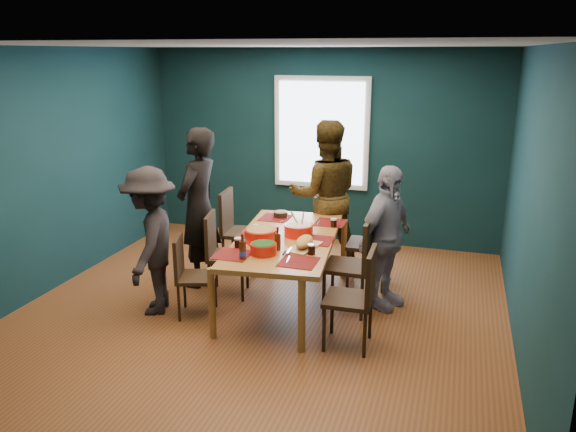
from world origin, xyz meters
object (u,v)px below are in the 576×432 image
chair_left_near (188,270)px  chair_left_mid (220,248)px  chair_right_near (359,291)px  bowl_dumpling (298,229)px  bowl_herbs (263,248)px  cutting_board (304,243)px  chair_right_far (377,237)px  person_near_left (151,241)px  dining_table (286,244)px  person_back (325,195)px  bowl_salad (261,235)px  person_far_left (199,208)px  chair_left_far (235,225)px  chair_right_mid (357,258)px  person_right (386,238)px

chair_left_near → chair_left_mid: bearing=62.6°
chair_right_near → bowl_dumpling: bowl_dumpling is taller
bowl_dumpling → chair_left_mid: bearing=-175.6°
bowl_herbs → cutting_board: (0.33, 0.28, -0.01)m
chair_right_far → person_near_left: (-2.13, -1.35, 0.17)m
cutting_board → dining_table: bearing=149.3°
bowl_herbs → cutting_board: 0.43m
chair_left_near → person_back: 2.08m
chair_left_near → bowl_dumpling: 1.22m
chair_left_near → person_back: bearing=42.9°
chair_right_far → person_back: (-0.73, 0.45, 0.33)m
person_back → person_near_left: bearing=31.0°
person_back → cutting_board: 1.50m
chair_right_far → bowl_salad: bearing=-138.6°
person_far_left → bowl_herbs: bearing=57.4°
chair_left_far → bowl_salad: bearing=-60.5°
dining_table → chair_right_mid: chair_right_mid is taller
chair_right_mid → person_far_left: 1.93m
chair_left_far → person_near_left: 1.40m
chair_right_far → bowl_herbs: size_ratio=4.01×
chair_left_far → chair_right_far: (1.75, 0.01, 0.01)m
dining_table → person_right: person_right is taller
chair_left_near → bowl_salad: bowl_salad is taller
person_back → person_right: bearing=111.5°
chair_right_far → chair_right_mid: 0.75m
bowl_herbs → bowl_dumpling: bearing=75.8°
dining_table → chair_left_near: (-0.88, -0.53, -0.19)m
chair_left_far → bowl_herbs: (0.84, -1.32, 0.23)m
person_far_left → chair_left_mid: bearing=61.3°
person_right → bowl_dumpling: bearing=123.9°
chair_right_mid → person_near_left: person_near_left is taller
chair_left_mid → bowl_dumpling: 0.93m
chair_left_far → person_near_left: person_near_left is taller
chair_right_far → person_back: person_back is taller
person_far_left → person_near_left: (-0.15, -0.83, -0.15)m
chair_left_mid → chair_right_near: chair_right_near is taller
person_back → bowl_salad: bearing=56.3°
person_near_left → bowl_salad: person_near_left is taller
chair_left_near → person_back: size_ratio=0.46×
person_far_left → person_near_left: person_far_left is taller
chair_left_near → chair_right_mid: chair_right_mid is taller
chair_right_mid → bowl_dumpling: (-0.65, 0.06, 0.24)m
chair_left_mid → bowl_herbs: bearing=-51.2°
chair_left_far → chair_right_far: 1.75m
chair_left_near → cutting_board: (1.15, 0.27, 0.32)m
person_right → bowl_dumpling: size_ratio=4.99×
bowl_dumpling → cutting_board: (0.17, -0.37, -0.02)m
person_right → cutting_board: (-0.74, -0.52, 0.05)m
dining_table → chair_left_near: size_ratio=2.47×
person_far_left → bowl_herbs: person_far_left is taller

